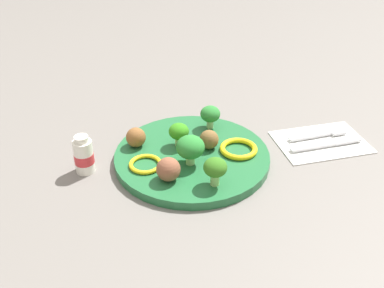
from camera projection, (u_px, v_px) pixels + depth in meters
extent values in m
plane|color=slate|center=(192.00, 161.00, 0.84)|extent=(4.00, 4.00, 0.00)
cylinder|color=#236638|center=(192.00, 157.00, 0.83)|extent=(0.28, 0.28, 0.02)
cylinder|color=#A1C183|center=(210.00, 124.00, 0.90)|extent=(0.01, 0.01, 0.02)
ellipsoid|color=#2A7830|center=(210.00, 114.00, 0.89)|extent=(0.04, 0.04, 0.03)
cylinder|color=#9FC473|center=(179.00, 142.00, 0.85)|extent=(0.01, 0.01, 0.02)
ellipsoid|color=#31841A|center=(179.00, 131.00, 0.84)|extent=(0.04, 0.04, 0.03)
cylinder|color=#90C56B|center=(215.00, 180.00, 0.75)|extent=(0.01, 0.01, 0.02)
ellipsoid|color=#336E1D|center=(215.00, 167.00, 0.73)|extent=(0.04, 0.04, 0.03)
cylinder|color=#96CD7C|center=(190.00, 160.00, 0.80)|extent=(0.02, 0.02, 0.02)
ellipsoid|color=#297C30|center=(190.00, 147.00, 0.78)|extent=(0.05, 0.05, 0.04)
sphere|color=brown|center=(209.00, 139.00, 0.84)|extent=(0.04, 0.04, 0.04)
sphere|color=brown|center=(168.00, 169.00, 0.75)|extent=(0.04, 0.04, 0.04)
sphere|color=brown|center=(136.00, 137.00, 0.84)|extent=(0.04, 0.04, 0.04)
torus|color=yellow|center=(239.00, 149.00, 0.83)|extent=(0.10, 0.10, 0.01)
torus|color=yellow|center=(145.00, 164.00, 0.79)|extent=(0.07, 0.07, 0.01)
cube|color=white|center=(321.00, 142.00, 0.89)|extent=(0.18, 0.13, 0.01)
cube|color=silver|center=(310.00, 136.00, 0.90)|extent=(0.09, 0.02, 0.01)
cube|color=silver|center=(337.00, 131.00, 0.91)|extent=(0.03, 0.02, 0.01)
cube|color=silver|center=(313.00, 146.00, 0.86)|extent=(0.09, 0.02, 0.01)
cube|color=silver|center=(347.00, 141.00, 0.88)|extent=(0.06, 0.02, 0.01)
cylinder|color=white|center=(84.00, 157.00, 0.79)|extent=(0.03, 0.03, 0.06)
cylinder|color=red|center=(84.00, 158.00, 0.80)|extent=(0.03, 0.03, 0.02)
cylinder|color=silver|center=(81.00, 139.00, 0.78)|extent=(0.02, 0.02, 0.01)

